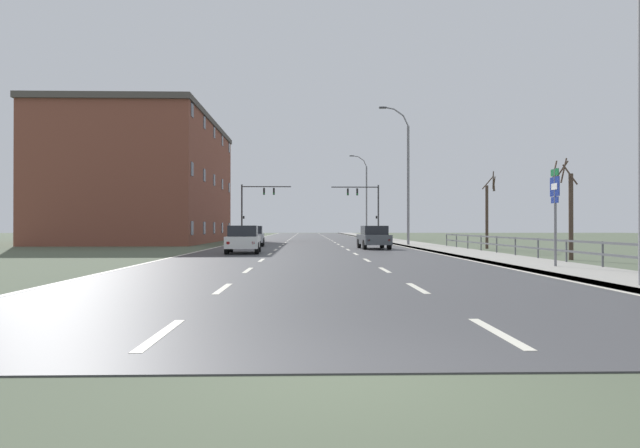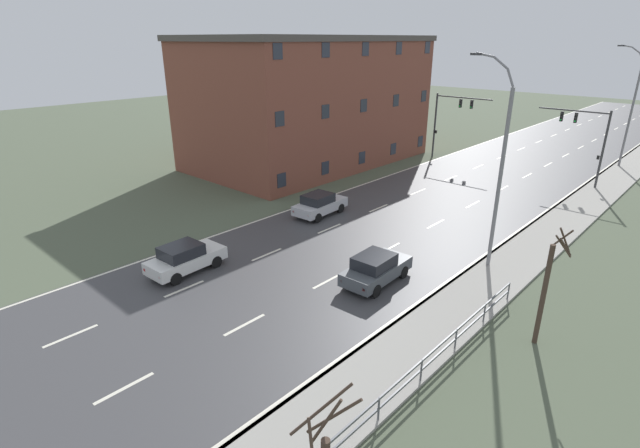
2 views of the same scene
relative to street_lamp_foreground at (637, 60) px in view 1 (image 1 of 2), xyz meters
The scene contains 16 objects.
ground_plane 42.03m from the street_lamp_foreground, 100.33° to the left, with size 160.00×160.00×0.12m.
road_asphalt_strip 53.79m from the street_lamp_foreground, 98.03° to the left, with size 14.00×120.00×0.03m.
sidewalk_right 53.28m from the street_lamp_foreground, 88.97° to the left, with size 3.00×120.00×0.12m.
guardrail 13.23m from the street_lamp_foreground, 78.91° to the left, with size 0.07×28.24×1.00m.
street_lamp_foreground is the anchor object (origin of this frame).
street_lamp_midground 29.09m from the street_lamp_foreground, 90.03° to the left, with size 2.38×0.24×10.92m.
street_lamp_distant 58.19m from the street_lamp_foreground, 90.01° to the left, with size 2.36×0.24×11.02m.
highway_sign 6.95m from the street_lamp_foreground, 81.50° to the left, with size 0.09×0.68×3.56m.
traffic_signal_right 48.76m from the street_lamp_foreground, 91.07° to the left, with size 5.50×0.36×6.32m.
traffic_signal_left 51.89m from the street_lamp_foreground, 105.61° to the left, with size 5.82×0.36×6.44m.
car_distant 24.19m from the street_lamp_foreground, 97.95° to the left, with size 1.98×4.17×1.57m.
car_far_right 21.57m from the street_lamp_foreground, 122.69° to the left, with size 1.99×4.18×1.57m.
car_near_right 31.62m from the street_lamp_foreground, 112.63° to the left, with size 2.01×4.19×1.57m.
brick_building 46.19m from the street_lamp_foreground, 120.50° to the left, with size 13.47×22.87×11.80m.
bare_tree_near 12.60m from the street_lamp_foreground, 70.38° to the left, with size 1.27×1.51×4.68m.
bare_tree_mid 24.39m from the street_lamp_foreground, 79.15° to the left, with size 0.81×1.28×5.26m.
Camera 1 is at (-0.33, -5.38, 1.50)m, focal length 29.98 mm.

